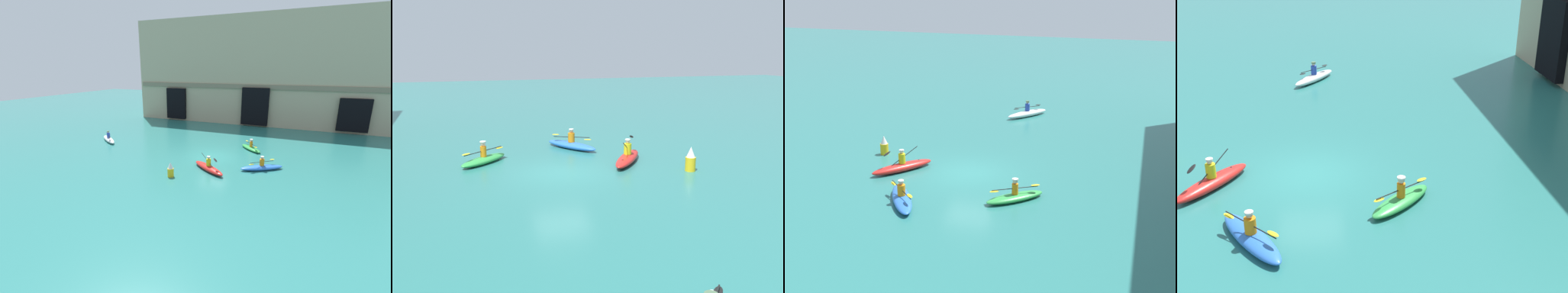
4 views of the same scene
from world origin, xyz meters
TOP-DOWN VIEW (x-y plane):
  - ground_plane at (0.00, 0.00)m, footprint 120.00×120.00m
  - kayak_blue at (4.49, -1.70)m, footprint 3.32×2.47m
  - kayak_white at (-12.03, 0.36)m, footprint 3.25×2.63m
  - kayak_green at (2.73, 3.12)m, footprint 2.58×2.63m
  - kayak_red at (0.74, -3.44)m, footprint 3.25×2.63m
  - marker_buoy at (-1.41, -5.56)m, footprint 0.46×0.46m

SIDE VIEW (x-z plane):
  - ground_plane at x=0.00m, z-range 0.00..0.00m
  - kayak_green at x=2.73m, z-range -0.33..0.75m
  - kayak_blue at x=4.49m, z-range -0.32..0.78m
  - kayak_white at x=-12.03m, z-range -0.32..0.83m
  - kayak_red at x=0.74m, z-range -0.36..0.87m
  - marker_buoy at x=-1.41m, z-range -0.04..1.06m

